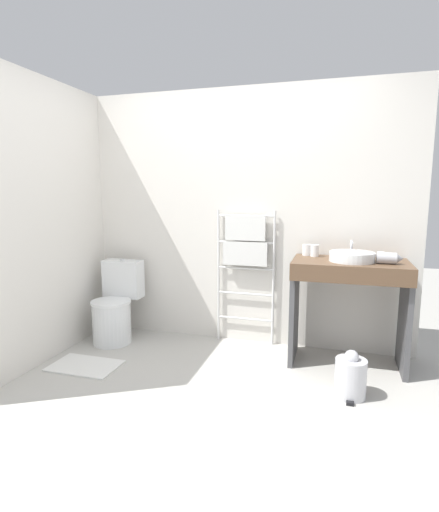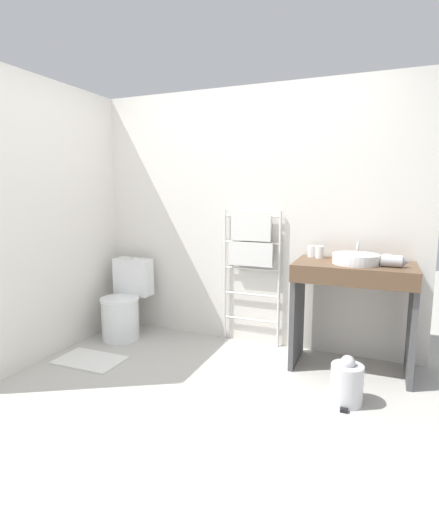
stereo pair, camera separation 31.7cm
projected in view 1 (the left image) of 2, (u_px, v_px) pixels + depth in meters
The scene contains 13 objects.
ground_plane at pixel (187, 417), 2.57m from camera, with size 12.00×12.00×0.00m, color #B2AFA8.
wall_back at pixel (242, 218), 3.78m from camera, with size 3.17×0.12×2.36m, color silver.
wall_side at pixel (51, 221), 3.47m from camera, with size 0.12×2.10×2.36m, color silver.
toilet at pixel (115, 308), 3.85m from camera, with size 0.38×0.51×0.77m.
towel_radiator at pixel (245, 250), 3.70m from camera, with size 0.55×0.06×1.26m.
vanity_counter at pixel (349, 296), 3.26m from camera, with size 0.91×0.53×0.88m.
sink_basin at pixel (352, 256), 3.19m from camera, with size 0.35×0.35×0.08m.
faucet at pixel (351, 247), 3.36m from camera, with size 0.02×0.10×0.15m.
cup_near_wall at pixel (307, 250), 3.49m from camera, with size 0.07×0.07×0.10m.
cup_near_edge at pixel (315, 251), 3.44m from camera, with size 0.07×0.07×0.10m.
hair_dryer at pixel (388, 258), 3.09m from camera, with size 0.19×0.19×0.09m.
trash_bin at pixel (351, 377), 2.80m from camera, with size 0.22×0.25×0.34m.
bath_mat at pixel (85, 366), 3.30m from camera, with size 0.56×0.36×0.01m, color silver.
Camera 1 is at (0.87, -2.21, 1.43)m, focal length 28.00 mm.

